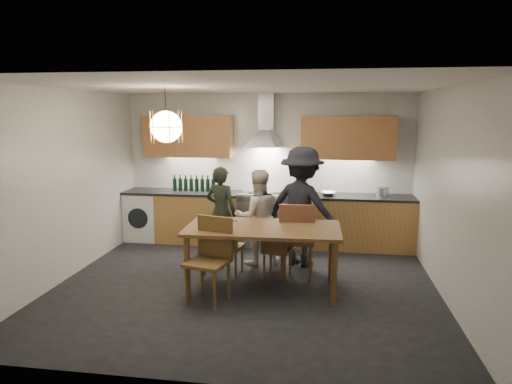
# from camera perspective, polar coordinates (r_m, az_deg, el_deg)

# --- Properties ---
(ground) EXTENTS (5.00, 5.00, 0.00)m
(ground) POSITION_cam_1_polar(r_m,az_deg,el_deg) (6.22, -1.28, -11.57)
(ground) COLOR black
(ground) RESTS_ON ground
(room_shell) EXTENTS (5.02, 4.52, 2.61)m
(room_shell) POSITION_cam_1_polar(r_m,az_deg,el_deg) (5.81, -1.35, 4.26)
(room_shell) COLOR white
(room_shell) RESTS_ON ground
(counter_run) EXTENTS (5.00, 0.62, 0.90)m
(counter_run) POSITION_cam_1_polar(r_m,az_deg,el_deg) (7.93, 1.29, -3.38)
(counter_run) COLOR tan
(counter_run) RESTS_ON ground
(range_stove) EXTENTS (0.90, 0.60, 0.92)m
(range_stove) POSITION_cam_1_polar(r_m,az_deg,el_deg) (7.93, 1.11, -3.44)
(range_stove) COLOR silver
(range_stove) RESTS_ON ground
(wall_fixtures) EXTENTS (4.30, 0.54, 1.10)m
(wall_fixtures) POSITION_cam_1_polar(r_m,az_deg,el_deg) (7.84, 1.27, 6.99)
(wall_fixtures) COLOR #C5844B
(wall_fixtures) RESTS_ON ground
(pendant_lamp) EXTENTS (0.43, 0.43, 0.70)m
(pendant_lamp) POSITION_cam_1_polar(r_m,az_deg,el_deg) (5.95, -11.17, 8.00)
(pendant_lamp) COLOR black
(pendant_lamp) RESTS_ON ground
(dining_table) EXTENTS (1.99, 1.03, 0.83)m
(dining_table) POSITION_cam_1_polar(r_m,az_deg,el_deg) (5.89, 0.87, -5.29)
(dining_table) COLOR brown
(dining_table) RESTS_ON ground
(chair_back_left) EXTENTS (0.42, 0.42, 0.84)m
(chair_back_left) POSITION_cam_1_polar(r_m,az_deg,el_deg) (6.40, -3.70, -6.39)
(chair_back_left) COLOR brown
(chair_back_left) RESTS_ON ground
(chair_back_mid) EXTENTS (0.43, 0.43, 0.81)m
(chair_back_mid) POSITION_cam_1_polar(r_m,az_deg,el_deg) (6.31, 2.52, -6.84)
(chair_back_mid) COLOR brown
(chair_back_mid) RESTS_ON ground
(chair_back_right) EXTENTS (0.51, 0.51, 1.07)m
(chair_back_right) POSITION_cam_1_polar(r_m,az_deg,el_deg) (6.31, 5.11, -5.43)
(chair_back_right) COLOR brown
(chair_back_right) RESTS_ON ground
(chair_front) EXTENTS (0.56, 0.56, 1.03)m
(chair_front) POSITION_cam_1_polar(r_m,az_deg,el_deg) (5.63, -5.63, -7.63)
(chair_front) COLOR brown
(chair_front) RESTS_ON ground
(person_left) EXTENTS (0.61, 0.49, 1.44)m
(person_left) POSITION_cam_1_polar(r_m,az_deg,el_deg) (7.27, -4.37, -2.45)
(person_left) COLOR black
(person_left) RESTS_ON ground
(person_mid) EXTENTS (0.85, 0.76, 1.45)m
(person_mid) POSITION_cam_1_polar(r_m,az_deg,el_deg) (6.87, 0.21, -3.15)
(person_mid) COLOR beige
(person_mid) RESTS_ON ground
(person_right) EXTENTS (1.32, 1.08, 1.79)m
(person_right) POSITION_cam_1_polar(r_m,az_deg,el_deg) (6.82, 5.77, -1.85)
(person_right) COLOR black
(person_right) RESTS_ON ground
(mixing_bowl) EXTENTS (0.29, 0.29, 0.07)m
(mixing_bowl) POSITION_cam_1_polar(r_m,az_deg,el_deg) (7.72, 9.02, -0.21)
(mixing_bowl) COLOR silver
(mixing_bowl) RESTS_ON counter_run
(stock_pot) EXTENTS (0.22, 0.22, 0.14)m
(stock_pot) POSITION_cam_1_polar(r_m,az_deg,el_deg) (7.83, 15.53, -0.03)
(stock_pot) COLOR #AFAFB2
(stock_pot) RESTS_ON counter_run
(wine_bottles) EXTENTS (0.77, 0.07, 0.28)m
(wine_bottles) POSITION_cam_1_polar(r_m,az_deg,el_deg) (8.11, -7.76, 1.10)
(wine_bottles) COLOR black
(wine_bottles) RESTS_ON counter_run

